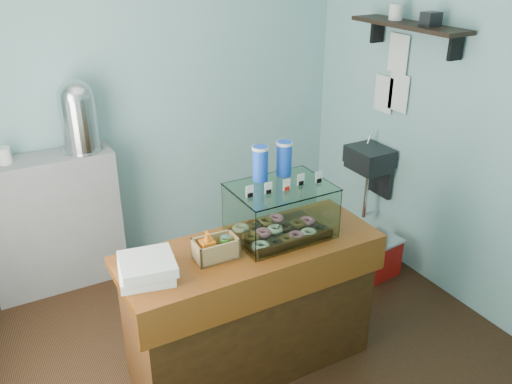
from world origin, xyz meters
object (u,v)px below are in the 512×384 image
coffee_urn (78,114)px  counter (251,307)px  red_cooler (375,257)px  display_case (278,208)px

coffee_urn → counter: bearing=-69.1°
counter → red_cooler: bearing=16.7°
display_case → coffee_urn: (-0.83, 1.50, 0.32)m
display_case → coffee_urn: size_ratio=1.08×
display_case → coffee_urn: 1.74m
counter → red_cooler: counter is taller
coffee_urn → red_cooler: size_ratio=1.35×
counter → red_cooler: size_ratio=3.95×
coffee_urn → red_cooler: 2.61m
red_cooler → display_case: bearing=-169.9°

